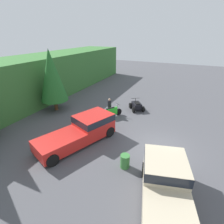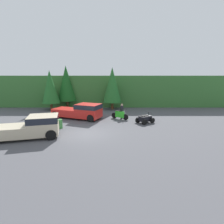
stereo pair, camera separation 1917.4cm
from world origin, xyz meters
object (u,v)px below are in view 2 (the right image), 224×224
pickup_truck_second (31,126)px  quad_atv (144,119)px  steel_barrel (59,124)px  dirt_bike (119,115)px  rider_person (121,110)px  pickup_truck_red (80,111)px

pickup_truck_second → quad_atv: 11.22m
pickup_truck_second → quad_atv: pickup_truck_second is taller
quad_atv → steel_barrel: (-8.78, -1.98, -0.00)m
steel_barrel → dirt_bike: bearing=31.0°
rider_person → dirt_bike: bearing=-88.5°
pickup_truck_red → pickup_truck_second: 7.14m
pickup_truck_red → quad_atv: pickup_truck_red is taller
quad_atv → steel_barrel: quad_atv is taller
pickup_truck_red → dirt_bike: 4.66m
dirt_bike → quad_atv: (2.69, -1.67, -0.06)m
pickup_truck_second → steel_barrel: bearing=46.6°
pickup_truck_second → pickup_truck_red: bearing=51.8°
pickup_truck_red → dirt_bike: (4.63, -0.27, -0.47)m
dirt_bike → pickup_truck_red: bearing=-149.5°
dirt_bike → rider_person: bearing=90.3°
pickup_truck_red → steel_barrel: bearing=-88.8°
dirt_bike → steel_barrel: bearing=-115.3°
quad_atv → rider_person: size_ratio=1.21×
pickup_truck_red → quad_atv: bearing=6.7°
quad_atv → rider_person: rider_person is taller
pickup_truck_red → pickup_truck_second: same height
quad_atv → steel_barrel: 9.00m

